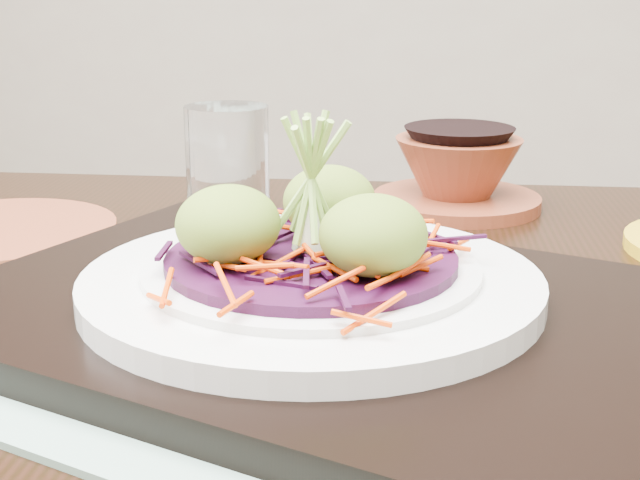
% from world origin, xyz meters
% --- Properties ---
extents(dining_table, '(1.34, 1.00, 0.77)m').
position_xyz_m(dining_table, '(0.10, 0.09, 0.67)').
color(dining_table, black).
rests_on(dining_table, ground).
extents(placemat, '(0.57, 0.50, 0.00)m').
position_xyz_m(placemat, '(0.08, 0.08, 0.77)').
color(placemat, gray).
rests_on(placemat, dining_table).
extents(serving_tray, '(0.49, 0.42, 0.02)m').
position_xyz_m(serving_tray, '(0.08, 0.08, 0.78)').
color(serving_tray, black).
rests_on(serving_tray, placemat).
extents(white_plate, '(0.28, 0.28, 0.02)m').
position_xyz_m(white_plate, '(0.08, 0.08, 0.80)').
color(white_plate, silver).
rests_on(white_plate, serving_tray).
extents(cabbage_bed, '(0.18, 0.18, 0.01)m').
position_xyz_m(cabbage_bed, '(0.08, 0.08, 0.81)').
color(cabbage_bed, '#330A2A').
rests_on(cabbage_bed, white_plate).
extents(carrot_julienne, '(0.21, 0.21, 0.01)m').
position_xyz_m(carrot_julienne, '(0.08, 0.08, 0.82)').
color(carrot_julienne, '#D93A03').
rests_on(carrot_julienne, cabbage_bed).
extents(guacamole_scoops, '(0.15, 0.13, 0.05)m').
position_xyz_m(guacamole_scoops, '(0.08, 0.08, 0.84)').
color(guacamole_scoops, olive).
rests_on(guacamole_scoops, cabbage_bed).
extents(scallion_garnish, '(0.06, 0.06, 0.10)m').
position_xyz_m(scallion_garnish, '(0.08, 0.08, 0.86)').
color(scallion_garnish, '#8BBE4C').
rests_on(scallion_garnish, cabbage_bed).
extents(water_glass, '(0.10, 0.10, 0.10)m').
position_xyz_m(water_glass, '(-0.06, 0.30, 0.82)').
color(water_glass, white).
rests_on(water_glass, dining_table).
extents(terracotta_bowl_set, '(0.21, 0.21, 0.07)m').
position_xyz_m(terracotta_bowl_set, '(0.13, 0.41, 0.80)').
color(terracotta_bowl_set, maroon).
rests_on(terracotta_bowl_set, dining_table).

